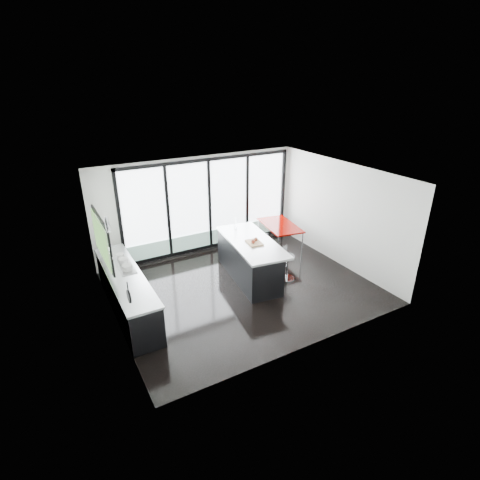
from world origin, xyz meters
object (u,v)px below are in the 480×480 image
island (248,259)px  red_table (279,237)px  bar_stool_far (263,257)px  bar_stool_near (287,267)px

island → red_table: bearing=30.7°
bar_stool_far → red_table: 1.36m
island → bar_stool_near: bearing=-35.3°
bar_stool_near → bar_stool_far: size_ratio=0.89×
island → bar_stool_near: 1.00m
island → bar_stool_far: (0.56, 0.16, -0.14)m
bar_stool_near → bar_stool_far: (-0.25, 0.73, 0.04)m
red_table → bar_stool_near: bearing=-118.5°
bar_stool_near → red_table: (0.84, 1.55, 0.07)m
red_table → island: bearing=-149.3°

